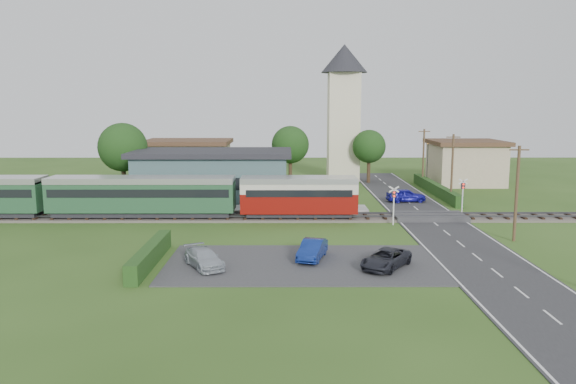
{
  "coord_description": "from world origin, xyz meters",
  "views": [
    {
      "loc": [
        -2.45,
        -46.02,
        9.88
      ],
      "look_at": [
        -2.33,
        4.0,
        2.1
      ],
      "focal_mm": 35.0,
      "sensor_mm": 36.0,
      "label": 1
    }
  ],
  "objects_px": {
    "church_tower": "(344,102)",
    "crossing_signal_near": "(394,200)",
    "house_east": "(465,162)",
    "pedestrian_far": "(130,199)",
    "car_park_silver": "(204,258)",
    "station_building": "(213,176)",
    "equipment_hut": "(119,194)",
    "pedestrian_near": "(272,197)",
    "car_on_road": "(406,195)",
    "car_park_blue": "(312,250)",
    "house_west": "(188,161)",
    "car_park_dark": "(386,259)",
    "crossing_signal_far": "(463,191)",
    "train": "(105,195)"
  },
  "relations": [
    {
      "from": "equipment_hut",
      "to": "pedestrian_near",
      "type": "relative_size",
      "value": 1.33
    },
    {
      "from": "car_park_silver",
      "to": "car_park_dark",
      "type": "distance_m",
      "value": 11.07
    },
    {
      "from": "crossing_signal_far",
      "to": "car_on_road",
      "type": "relative_size",
      "value": 0.82
    },
    {
      "from": "car_on_road",
      "to": "car_park_blue",
      "type": "relative_size",
      "value": 1.06
    },
    {
      "from": "station_building",
      "to": "train",
      "type": "xyz_separation_m",
      "value": [
        -8.18,
        -8.99,
        -0.52
      ]
    },
    {
      "from": "church_tower",
      "to": "house_east",
      "type": "bearing_deg",
      "value": -14.93
    },
    {
      "from": "crossing_signal_near",
      "to": "crossing_signal_far",
      "type": "relative_size",
      "value": 1.0
    },
    {
      "from": "house_west",
      "to": "car_park_silver",
      "type": "height_order",
      "value": "house_west"
    },
    {
      "from": "station_building",
      "to": "car_park_silver",
      "type": "distance_m",
      "value": 24.09
    },
    {
      "from": "car_park_blue",
      "to": "crossing_signal_far",
      "type": "bearing_deg",
      "value": 62.27
    },
    {
      "from": "car_park_silver",
      "to": "crossing_signal_far",
      "type": "bearing_deg",
      "value": 10.51
    },
    {
      "from": "house_west",
      "to": "pedestrian_far",
      "type": "relative_size",
      "value": 5.77
    },
    {
      "from": "station_building",
      "to": "crossing_signal_far",
      "type": "distance_m",
      "value": 24.51
    },
    {
      "from": "house_west",
      "to": "car_park_silver",
      "type": "bearing_deg",
      "value": -78.8
    },
    {
      "from": "train",
      "to": "car_park_blue",
      "type": "xyz_separation_m",
      "value": [
        17.37,
        -13.06,
        -1.48
      ]
    },
    {
      "from": "station_building",
      "to": "car_park_dark",
      "type": "relative_size",
      "value": 3.91
    },
    {
      "from": "car_on_road",
      "to": "car_park_silver",
      "type": "relative_size",
      "value": 1.03
    },
    {
      "from": "equipment_hut",
      "to": "church_tower",
      "type": "height_order",
      "value": "church_tower"
    },
    {
      "from": "car_park_silver",
      "to": "car_park_dark",
      "type": "height_order",
      "value": "car_park_dark"
    },
    {
      "from": "train",
      "to": "house_west",
      "type": "bearing_deg",
      "value": 82.14
    },
    {
      "from": "equipment_hut",
      "to": "car_park_blue",
      "type": "relative_size",
      "value": 0.68
    },
    {
      "from": "crossing_signal_far",
      "to": "car_park_blue",
      "type": "relative_size",
      "value": 0.87
    },
    {
      "from": "house_west",
      "to": "car_park_dark",
      "type": "distance_m",
      "value": 42.38
    },
    {
      "from": "car_on_road",
      "to": "pedestrian_far",
      "type": "bearing_deg",
      "value": 96.18
    },
    {
      "from": "church_tower",
      "to": "pedestrian_far",
      "type": "xyz_separation_m",
      "value": [
        -21.85,
        -23.33,
        -8.84
      ]
    },
    {
      "from": "crossing_signal_near",
      "to": "car_on_road",
      "type": "xyz_separation_m",
      "value": [
        3.37,
        10.99,
        -1.41
      ]
    },
    {
      "from": "house_west",
      "to": "car_park_dark",
      "type": "relative_size",
      "value": 2.64
    },
    {
      "from": "house_west",
      "to": "car_park_blue",
      "type": "relative_size",
      "value": 2.87
    },
    {
      "from": "car_park_dark",
      "to": "pedestrian_near",
      "type": "relative_size",
      "value": 2.14
    },
    {
      "from": "equipment_hut",
      "to": "station_building",
      "type": "distance_m",
      "value": 9.92
    },
    {
      "from": "car_park_silver",
      "to": "station_building",
      "type": "bearing_deg",
      "value": 67.2
    },
    {
      "from": "crossing_signal_near",
      "to": "car_park_dark",
      "type": "relative_size",
      "value": 0.8
    },
    {
      "from": "pedestrian_near",
      "to": "pedestrian_far",
      "type": "distance_m",
      "value": 13.07
    },
    {
      "from": "car_on_road",
      "to": "car_park_silver",
      "type": "distance_m",
      "value": 29.13
    },
    {
      "from": "car_park_blue",
      "to": "pedestrian_far",
      "type": "distance_m",
      "value": 22.48
    },
    {
      "from": "car_park_blue",
      "to": "car_park_silver",
      "type": "height_order",
      "value": "car_park_blue"
    },
    {
      "from": "train",
      "to": "car_park_dark",
      "type": "distance_m",
      "value": 26.49
    },
    {
      "from": "house_east",
      "to": "car_park_silver",
      "type": "height_order",
      "value": "house_east"
    },
    {
      "from": "crossing_signal_near",
      "to": "crossing_signal_far",
      "type": "bearing_deg",
      "value": 33.69
    },
    {
      "from": "car_park_blue",
      "to": "church_tower",
      "type": "bearing_deg",
      "value": 96.81
    },
    {
      "from": "crossing_signal_far",
      "to": "car_park_blue",
      "type": "bearing_deg",
      "value": -132.99
    },
    {
      "from": "house_east",
      "to": "crossing_signal_far",
      "type": "distance_m",
      "value": 20.64
    },
    {
      "from": "crossing_signal_near",
      "to": "car_park_dark",
      "type": "distance_m",
      "value": 13.03
    },
    {
      "from": "house_east",
      "to": "pedestrian_far",
      "type": "distance_m",
      "value": 41.64
    },
    {
      "from": "house_west",
      "to": "train",
      "type": "bearing_deg",
      "value": -97.86
    },
    {
      "from": "church_tower",
      "to": "crossing_signal_near",
      "type": "xyz_separation_m",
      "value": [
        1.4,
        -28.41,
        -8.08
      ]
    },
    {
      "from": "crossing_signal_near",
      "to": "equipment_hut",
      "type": "bearing_deg",
      "value": 167.06
    },
    {
      "from": "pedestrian_far",
      "to": "equipment_hut",
      "type": "bearing_deg",
      "value": 82.65
    },
    {
      "from": "house_east",
      "to": "pedestrian_far",
      "type": "xyz_separation_m",
      "value": [
        -36.85,
        -19.33,
        -1.41
      ]
    },
    {
      "from": "car_park_dark",
      "to": "pedestrian_far",
      "type": "relative_size",
      "value": 2.19
    }
  ]
}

